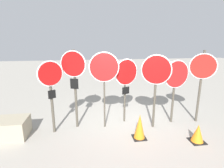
{
  "coord_description": "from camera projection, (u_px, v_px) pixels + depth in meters",
  "views": [
    {
      "loc": [
        -1.37,
        -5.41,
        2.85
      ],
      "look_at": [
        -0.57,
        0.0,
        1.45
      ],
      "focal_mm": 28.0,
      "sensor_mm": 36.0,
      "label": 1
    }
  ],
  "objects": [
    {
      "name": "stop_sign_6",
      "position": [
        202.0,
        73.0,
        5.81
      ],
      "size": [
        0.78,
        0.4,
        2.52
      ],
      "rotation": [
        0.0,
        0.0,
        -0.46
      ],
      "color": "#474238",
      "rests_on": "ground"
    },
    {
      "name": "storage_crate",
      "position": [
        12.0,
        128.0,
        5.21
      ],
      "size": [
        0.9,
        0.82,
        0.56
      ],
      "color": "#9E937A",
      "rests_on": "ground"
    },
    {
      "name": "stop_sign_1",
      "position": [
        74.0,
        74.0,
        5.4
      ],
      "size": [
        0.78,
        0.3,
        2.56
      ],
      "rotation": [
        0.0,
        0.0,
        -0.34
      ],
      "color": "#474238",
      "rests_on": "ground"
    },
    {
      "name": "stop_sign_3",
      "position": [
        126.0,
        77.0,
        5.84
      ],
      "size": [
        0.83,
        0.36,
        2.24
      ],
      "rotation": [
        0.0,
        0.0,
        0.38
      ],
      "color": "#474238",
      "rests_on": "ground"
    },
    {
      "name": "stop_sign_0",
      "position": [
        51.0,
        83.0,
        5.12
      ],
      "size": [
        0.66,
        0.4,
        2.27
      ],
      "rotation": [
        0.0,
        0.0,
        0.53
      ],
      "color": "#474238",
      "rests_on": "ground"
    },
    {
      "name": "traffic_cone_0",
      "position": [
        198.0,
        133.0,
        4.96
      ],
      "size": [
        0.41,
        0.41,
        0.53
      ],
      "color": "black",
      "rests_on": "ground"
    },
    {
      "name": "ground_plane",
      "position": [
        128.0,
        124.0,
        6.09
      ],
      "size": [
        40.0,
        40.0,
        0.0
      ],
      "primitive_type": "plane",
      "color": "gray"
    },
    {
      "name": "traffic_cone_1",
      "position": [
        140.0,
        127.0,
        5.11
      ],
      "size": [
        0.39,
        0.39,
        0.75
      ],
      "color": "black",
      "rests_on": "ground"
    },
    {
      "name": "stop_sign_5",
      "position": [
        176.0,
        79.0,
        5.8
      ],
      "size": [
        0.93,
        0.2,
        2.2
      ],
      "rotation": [
        0.0,
        0.0,
        0.17
      ],
      "color": "#474238",
      "rests_on": "ground"
    },
    {
      "name": "stop_sign_4",
      "position": [
        156.0,
        76.0,
        5.4
      ],
      "size": [
        0.85,
        0.41,
        2.41
      ],
      "rotation": [
        0.0,
        0.0,
        -0.43
      ],
      "color": "#474238",
      "rests_on": "ground"
    },
    {
      "name": "stop_sign_2",
      "position": [
        104.0,
        71.0,
        5.36
      ],
      "size": [
        0.93,
        0.15,
        2.49
      ],
      "rotation": [
        0.0,
        0.0,
        -0.11
      ],
      "color": "#474238",
      "rests_on": "ground"
    }
  ]
}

